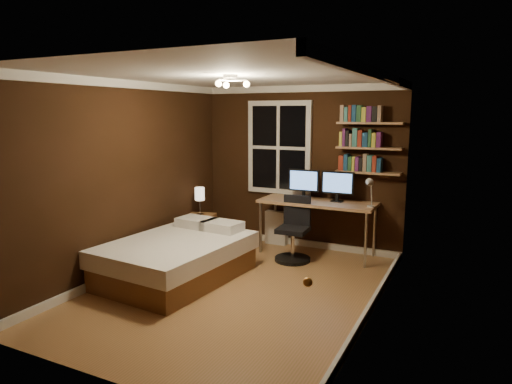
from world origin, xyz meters
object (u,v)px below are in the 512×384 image
at_px(bed, 178,258).
at_px(monitor_right, 337,187).
at_px(monitor_left, 304,184).
at_px(desk_lamp, 370,192).
at_px(bedside_lamp, 200,201).
at_px(radiator, 276,228).
at_px(office_chair, 294,237).
at_px(desk, 317,205).
at_px(nightstand, 200,231).

xyz_separation_m(bed, monitor_right, (1.53, 1.83, 0.76)).
bearing_deg(monitor_left, desk_lamp, -13.37).
bearing_deg(desk_lamp, bedside_lamp, -173.67).
xyz_separation_m(radiator, office_chair, (0.55, -0.64, 0.08)).
relative_size(desk, office_chair, 1.85).
height_order(nightstand, monitor_left, monitor_left).
bearing_deg(nightstand, desk, 1.10).
xyz_separation_m(desk, office_chair, (-0.20, -0.41, -0.41)).
height_order(bed, radiator, bed).
bearing_deg(monitor_right, nightstand, -165.29).
xyz_separation_m(bedside_lamp, monitor_right, (2.03, 0.53, 0.30)).
bearing_deg(radiator, bedside_lamp, -145.69).
relative_size(bedside_lamp, monitor_left, 0.91).
xyz_separation_m(nightstand, monitor_left, (1.51, 0.53, 0.78)).
xyz_separation_m(bedside_lamp, desk_lamp, (2.56, 0.28, 0.30)).
distance_m(monitor_left, monitor_right, 0.52).
relative_size(bed, monitor_right, 4.13).
bearing_deg(nightstand, desk_lamp, -6.86).
height_order(bed, office_chair, office_chair).
height_order(radiator, monitor_left, monitor_left).
bearing_deg(monitor_right, bedside_lamp, -165.29).
bearing_deg(nightstand, monitor_left, 6.23).
bearing_deg(bedside_lamp, bed, -68.89).
relative_size(bed, desk, 1.15).
height_order(nightstand, monitor_right, monitor_right).
height_order(nightstand, bedside_lamp, bedside_lamp).
height_order(monitor_left, monitor_right, same).
xyz_separation_m(nightstand, office_chair, (1.56, 0.04, 0.08)).
relative_size(radiator, monitor_right, 1.12).
distance_m(monitor_right, office_chair, 0.97).
bearing_deg(monitor_right, radiator, 171.58).
relative_size(radiator, desk, 0.31).
bearing_deg(desk, monitor_left, 160.92).
relative_size(nightstand, monitor_right, 1.09).
bearing_deg(desk, bedside_lamp, -165.71).
bearing_deg(radiator, office_chair, -49.42).
distance_m(monitor_left, desk_lamp, 1.08).
height_order(desk, office_chair, office_chair).
distance_m(bedside_lamp, monitor_left, 1.63).
bearing_deg(radiator, monitor_left, -16.68).
relative_size(desk_lamp, office_chair, 0.48).
relative_size(bed, monitor_left, 4.13).
height_order(desk, monitor_left, monitor_left).
bearing_deg(desk_lamp, desk, 168.45).
distance_m(bedside_lamp, desk, 1.82).
relative_size(desk, monitor_left, 3.58).
bearing_deg(radiator, bed, -104.25).
relative_size(bedside_lamp, radiator, 0.81).
relative_size(desk, desk_lamp, 3.88).
distance_m(bedside_lamp, radiator, 1.30).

